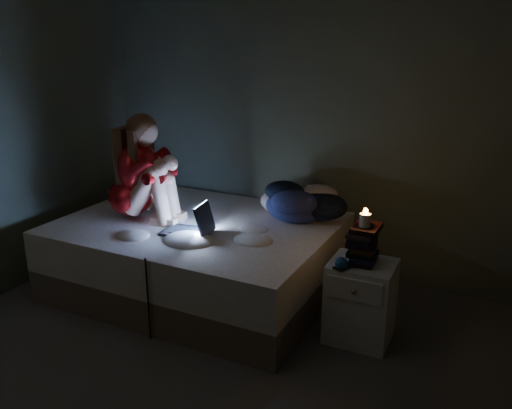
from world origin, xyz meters
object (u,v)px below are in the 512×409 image
Objects in this scene: bed at (199,255)px; phone at (344,266)px; candle at (365,221)px; nightstand at (361,301)px; laptop at (186,217)px; woman at (129,166)px.

bed is 14.35× the size of phone.
candle is at bearing 81.03° from phone.
candle is at bearing 130.34° from nightstand.
nightstand is at bearing -6.31° from bed.
laptop reaches higher than phone.
woman reaches higher than phone.
bed is at bearing 174.05° from candle.
laptop is 2.46× the size of phone.
woman is 0.64m from laptop.
nightstand is (1.33, -0.15, -0.01)m from bed.
bed is 1.29m from phone.
phone is at bearing -9.90° from laptop.
nightstand is 0.31m from phone.
laptop is at bearing -17.82° from woman.
laptop is at bearing -76.09° from bed.
phone is at bearing -12.07° from bed.
bed reaches higher than nightstand.
bed reaches higher than phone.
candle reaches higher than bed.
bed is 2.45× the size of woman.
bed is at bearing 172.38° from nightstand.
laptop is at bearing -175.46° from candle.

